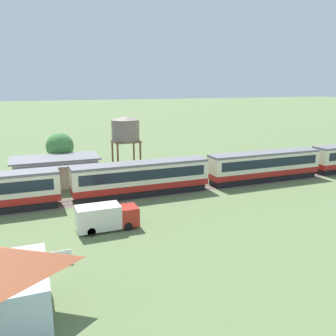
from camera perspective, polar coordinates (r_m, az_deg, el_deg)
ground_plane at (r=58.08m, az=19.10°, el=-1.17°), size 600.00×600.00×0.00m
passenger_train at (r=45.04m, az=-3.94°, el=-1.39°), size 92.50×3.12×4.26m
railway_track at (r=44.16m, az=-12.59°, el=-5.16°), size 149.37×3.60×0.04m
station_building at (r=51.77m, az=-17.52°, el=-0.46°), size 11.77×7.51×3.96m
water_tower at (r=52.78m, az=-6.83°, el=6.11°), size 4.27×4.27×9.23m
delivery_truck_red at (r=35.05m, az=-9.91°, el=-7.73°), size 5.90×2.25×2.48m
yard_tree_0 at (r=55.81m, az=-16.95°, el=3.36°), size 4.07×4.07×6.75m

